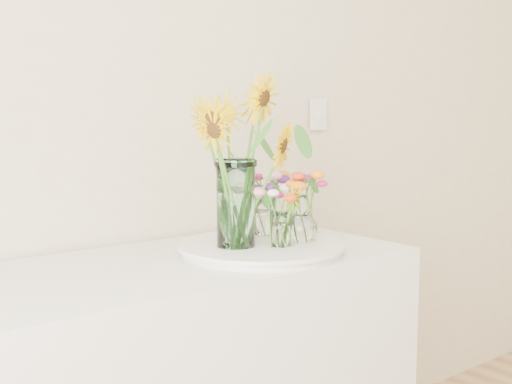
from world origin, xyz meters
TOP-DOWN VIEW (x-y plane):
  - tray at (-0.17, 1.86)m, footprint 0.46×0.46m
  - mason_jar at (-0.26, 1.88)m, footprint 0.12×0.12m
  - sunflower_bouquet at (-0.26, 1.88)m, footprint 0.60×0.60m
  - small_vase_a at (-0.15, 1.80)m, footprint 0.06×0.06m
  - wildflower_posy_a at (-0.15, 1.80)m, footprint 0.18×0.18m
  - small_vase_b at (-0.06, 1.81)m, footprint 0.13×0.13m
  - wildflower_posy_b at (-0.06, 1.81)m, footprint 0.21×0.21m
  - small_vase_c at (-0.08, 1.96)m, footprint 0.08×0.08m
  - wildflower_posy_c at (-0.08, 1.96)m, footprint 0.21×0.21m

SIDE VIEW (x-z plane):
  - tray at x=-0.17m, z-range 0.90..0.92m
  - small_vase_a at x=-0.15m, z-range 0.93..1.03m
  - small_vase_c at x=-0.08m, z-range 0.93..1.04m
  - small_vase_b at x=-0.06m, z-range 0.93..1.07m
  - wildflower_posy_a at x=-0.15m, z-range 0.93..1.12m
  - wildflower_posy_c at x=-0.08m, z-range 0.93..1.13m
  - wildflower_posy_b at x=-0.06m, z-range 0.93..1.16m
  - mason_jar at x=-0.26m, z-range 0.93..1.18m
  - sunflower_bouquet at x=-0.26m, z-range 0.93..1.41m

